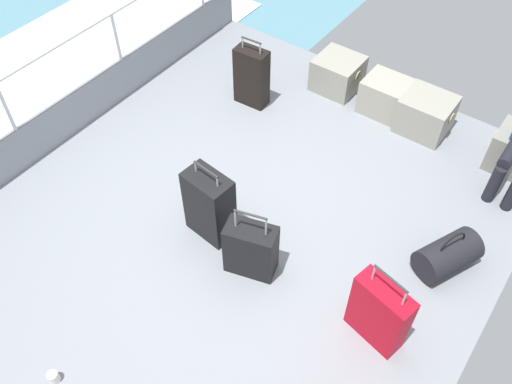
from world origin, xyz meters
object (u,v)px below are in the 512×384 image
Objects in this scene: cargo_crate_2 at (426,114)px; suitcase_3 at (209,205)px; cargo_crate_0 at (338,73)px; suitcase_1 at (251,249)px; paper_cup at (54,377)px; cargo_crate_1 at (389,97)px; suitcase_0 at (379,313)px; duffel_bag at (447,255)px; suitcase_4 at (252,77)px.

cargo_crate_2 is 2.57m from suitcase_3.
suitcase_1 is at bearing -75.30° from cargo_crate_0.
suitcase_3 is 8.04× the size of paper_cup.
cargo_crate_1 is 0.81× the size of suitcase_1.
suitcase_0 is (0.70, -2.42, 0.11)m from cargo_crate_2.
cargo_crate_2 is 0.89× the size of duffel_bag.
cargo_crate_0 is 0.66× the size of suitcase_0.
suitcase_1 is 0.55m from suitcase_3.
suitcase_0 reaches higher than suitcase_1.
suitcase_4 is 8.03× the size of paper_cup.
paper_cup is at bearing -125.88° from duffel_bag.
suitcase_3 is (-0.52, -2.40, 0.15)m from cargo_crate_1.
suitcase_3 reaches higher than cargo_crate_0.
cargo_crate_0 is 0.85× the size of duffel_bag.
suitcase_1 is 1.76m from paper_cup.
cargo_crate_1 is at bearing 114.99° from suitcase_0.
suitcase_1 is (-1.13, -0.07, -0.05)m from suitcase_0.
paper_cup is (-0.06, -1.76, -0.30)m from suitcase_3.
duffel_bag is 3.26m from paper_cup.
duffel_bag is 6.15× the size of paper_cup.
suitcase_0 is at bearing -101.83° from duffel_bag.
paper_cup is at bearing -88.78° from cargo_crate_0.
paper_cup is at bearing -103.79° from cargo_crate_2.
suitcase_1 reaches higher than duffel_bag.
cargo_crate_0 is 2.66m from suitcase_1.
suitcase_0 is 1.29× the size of duffel_bag.
suitcase_1 is 1.19× the size of duffel_bag.
duffel_bag is (1.85, 0.87, -0.19)m from suitcase_3.
suitcase_1 is at bearing -143.20° from duffel_bag.
cargo_crate_0 is 2.55m from duffel_bag.
suitcase_1 is at bearing -89.77° from cargo_crate_1.
cargo_crate_2 reaches higher than paper_cup.
paper_cup is at bearing -78.08° from suitcase_4.
suitcase_4 is at bearing 101.92° from paper_cup.
cargo_crate_0 is 0.88× the size of cargo_crate_1.
suitcase_3 is at bearing 88.15° from paper_cup.
cargo_crate_0 is 0.67m from cargo_crate_1.
cargo_crate_1 is at bearing -4.17° from cargo_crate_0.
cargo_crate_1 is at bearing 176.29° from cargo_crate_2.
suitcase_4 is (-2.44, 1.72, 0.02)m from suitcase_0.
suitcase_1 reaches higher than paper_cup.
cargo_crate_2 is at bearing 80.16° from suitcase_1.
suitcase_4 is at bearing 144.88° from suitcase_0.
suitcase_3 reaches higher than suitcase_0.
cargo_crate_2 is 2.52m from suitcase_0.
suitcase_4 is at bearing 126.22° from suitcase_1.
duffel_bag is (2.63, -0.80, -0.18)m from suitcase_4.
cargo_crate_0 is at bearing 91.22° from paper_cup.
paper_cup is at bearing -91.85° from suitcase_3.
suitcase_1 is 1.66m from duffel_bag.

